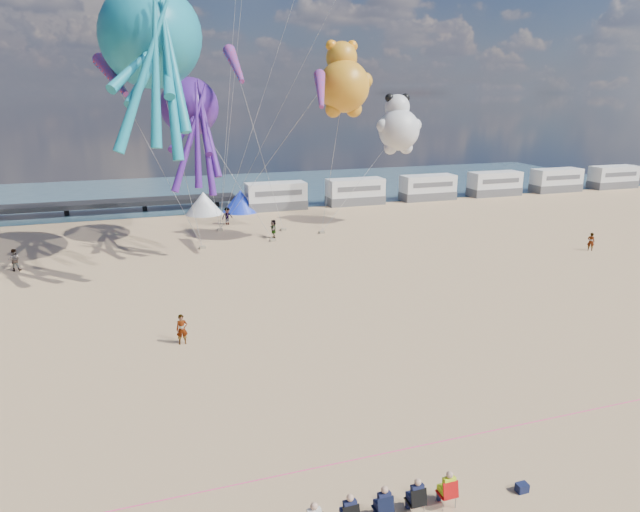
# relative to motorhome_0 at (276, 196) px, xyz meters

# --- Properties ---
(ground) EXTENTS (120.00, 120.00, 0.00)m
(ground) POSITION_rel_motorhome_0_xyz_m (-6.00, -40.00, -1.50)
(ground) COLOR tan
(ground) RESTS_ON ground
(water) EXTENTS (120.00, 120.00, 0.00)m
(water) POSITION_rel_motorhome_0_xyz_m (-6.00, 15.00, -1.48)
(water) COLOR #314F5E
(water) RESTS_ON ground
(motorhome_0) EXTENTS (6.60, 2.50, 3.00)m
(motorhome_0) POSITION_rel_motorhome_0_xyz_m (0.00, 0.00, 0.00)
(motorhome_0) COLOR silver
(motorhome_0) RESTS_ON ground
(motorhome_1) EXTENTS (6.60, 2.50, 3.00)m
(motorhome_1) POSITION_rel_motorhome_0_xyz_m (9.50, 0.00, 0.00)
(motorhome_1) COLOR silver
(motorhome_1) RESTS_ON ground
(motorhome_2) EXTENTS (6.60, 2.50, 3.00)m
(motorhome_2) POSITION_rel_motorhome_0_xyz_m (19.00, 0.00, 0.00)
(motorhome_2) COLOR silver
(motorhome_2) RESTS_ON ground
(motorhome_3) EXTENTS (6.60, 2.50, 3.00)m
(motorhome_3) POSITION_rel_motorhome_0_xyz_m (28.50, 0.00, 0.00)
(motorhome_3) COLOR silver
(motorhome_3) RESTS_ON ground
(motorhome_4) EXTENTS (6.60, 2.50, 3.00)m
(motorhome_4) POSITION_rel_motorhome_0_xyz_m (38.00, 0.00, 0.00)
(motorhome_4) COLOR silver
(motorhome_4) RESTS_ON ground
(motorhome_5) EXTENTS (6.60, 2.50, 3.00)m
(motorhome_5) POSITION_rel_motorhome_0_xyz_m (47.50, 0.00, 0.00)
(motorhome_5) COLOR silver
(motorhome_5) RESTS_ON ground
(tent_white) EXTENTS (4.00, 4.00, 2.40)m
(tent_white) POSITION_rel_motorhome_0_xyz_m (-8.00, 0.00, -0.30)
(tent_white) COLOR white
(tent_white) RESTS_ON ground
(tent_blue) EXTENTS (4.00, 4.00, 2.40)m
(tent_blue) POSITION_rel_motorhome_0_xyz_m (-4.00, 0.00, -0.30)
(tent_blue) COLOR #1933CC
(tent_blue) RESTS_ON ground
(spectator_row) EXTENTS (6.10, 0.90, 1.30)m
(spectator_row) POSITION_rel_motorhome_0_xyz_m (-8.87, -48.03, -0.85)
(spectator_row) COLOR black
(spectator_row) RESTS_ON ground
(cooler_navy) EXTENTS (0.38, 0.28, 0.30)m
(cooler_navy) POSITION_rel_motorhome_0_xyz_m (-3.98, -48.27, -1.35)
(cooler_navy) COLOR #121839
(cooler_navy) RESTS_ON ground
(rope_line) EXTENTS (34.00, 0.03, 0.03)m
(rope_line) POSITION_rel_motorhome_0_xyz_m (-6.00, -45.00, -1.48)
(rope_line) COLOR #F2338C
(rope_line) RESTS_ON ground
(standing_person) EXTENTS (0.59, 0.40, 1.60)m
(standing_person) POSITION_rel_motorhome_0_xyz_m (-13.38, -33.08, -0.70)
(standing_person) COLOR tan
(standing_person) RESTS_ON ground
(beachgoer_1) EXTENTS (0.82, 0.55, 1.66)m
(beachgoer_1) POSITION_rel_motorhome_0_xyz_m (-23.79, -16.30, -0.67)
(beachgoer_1) COLOR #7F6659
(beachgoer_1) RESTS_ON ground
(beachgoer_2) EXTENTS (0.97, 0.83, 1.72)m
(beachgoer_2) POSITION_rel_motorhome_0_xyz_m (-6.47, -5.92, -0.64)
(beachgoer_2) COLOR #7F6659
(beachgoer_2) RESTS_ON ground
(beachgoer_4) EXTENTS (0.52, 1.01, 1.66)m
(beachgoer_4) POSITION_rel_motorhome_0_xyz_m (-3.45, -12.64, -0.67)
(beachgoer_4) COLOR #7F6659
(beachgoer_4) RESTS_ON ground
(beachgoer_5) EXTENTS (1.35, 1.29, 1.53)m
(beachgoer_5) POSITION_rel_motorhome_0_xyz_m (20.33, -25.13, -0.74)
(beachgoer_5) COLOR #7F6659
(beachgoer_5) RESTS_ON ground
(sandbag_a) EXTENTS (0.50, 0.35, 0.22)m
(sandbag_a) POSITION_rel_motorhome_0_xyz_m (-10.00, -14.36, -1.39)
(sandbag_a) COLOR gray
(sandbag_a) RESTS_ON ground
(sandbag_b) EXTENTS (0.50, 0.35, 0.22)m
(sandbag_b) POSITION_rel_motorhome_0_xyz_m (-3.82, -13.81, -1.39)
(sandbag_b) COLOR gray
(sandbag_b) RESTS_ON ground
(sandbag_c) EXTENTS (0.50, 0.35, 0.22)m
(sandbag_c) POSITION_rel_motorhome_0_xyz_m (1.18, -12.44, -1.39)
(sandbag_c) COLOR gray
(sandbag_c) RESTS_ON ground
(sandbag_d) EXTENTS (0.50, 0.35, 0.22)m
(sandbag_d) POSITION_rel_motorhome_0_xyz_m (-1.90, -10.22, -1.39)
(sandbag_d) COLOR gray
(sandbag_d) RESTS_ON ground
(sandbag_e) EXTENTS (0.50, 0.35, 0.22)m
(sandbag_e) POSITION_rel_motorhome_0_xyz_m (-7.62, -8.48, -1.39)
(sandbag_e) COLOR gray
(sandbag_e) RESTS_ON ground
(kite_octopus_teal) EXTENTS (9.13, 13.12, 13.79)m
(kite_octopus_teal) POSITION_rel_motorhome_0_xyz_m (-13.02, -16.65, 14.87)
(kite_octopus_teal) COLOR teal
(kite_octopus_purple) EXTENTS (6.55, 10.61, 11.28)m
(kite_octopus_purple) POSITION_rel_motorhome_0_xyz_m (-10.07, -11.25, 9.95)
(kite_octopus_purple) COLOR #461A7C
(kite_panda) EXTENTS (5.14, 4.89, 6.66)m
(kite_panda) POSITION_rel_motorhome_0_xyz_m (9.33, -11.20, 7.69)
(kite_panda) COLOR silver
(kite_teddy_orange) EXTENTS (5.33, 5.06, 7.10)m
(kite_teddy_orange) POSITION_rel_motorhome_0_xyz_m (1.70, -16.47, 11.56)
(kite_teddy_orange) COLOR orange
(windsock_left) EXTENTS (2.87, 7.57, 7.52)m
(windsock_left) POSITION_rel_motorhome_0_xyz_m (-15.86, -14.88, 12.24)
(windsock_left) COLOR red
(windsock_mid) EXTENTS (1.07, 5.90, 5.89)m
(windsock_mid) POSITION_rel_motorhome_0_xyz_m (-6.84, -15.44, 13.10)
(windsock_mid) COLOR red
(windsock_right) EXTENTS (2.25, 4.98, 4.92)m
(windsock_right) POSITION_rel_motorhome_0_xyz_m (-1.34, -19.63, 11.25)
(windsock_right) COLOR red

